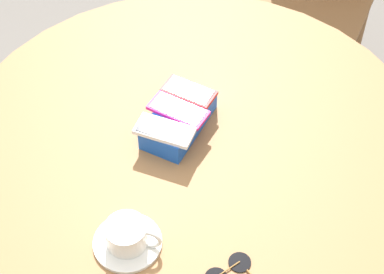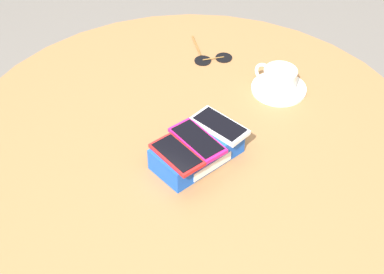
% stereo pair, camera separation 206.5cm
% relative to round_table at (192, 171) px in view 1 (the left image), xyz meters
% --- Properties ---
extents(round_table, '(1.16, 1.16, 0.77)m').
position_rel_round_table_xyz_m(round_table, '(0.00, 0.00, 0.00)').
color(round_table, '#2D2D2D').
rests_on(round_table, ground_plane).
extents(phone_box, '(0.23, 0.16, 0.06)m').
position_rel_round_table_xyz_m(phone_box, '(-0.04, -0.04, 0.14)').
color(phone_box, blue).
rests_on(phone_box, round_table).
extents(phone_red, '(0.10, 0.14, 0.01)m').
position_rel_round_table_xyz_m(phone_red, '(-0.11, -0.03, 0.17)').
color(phone_red, red).
rests_on(phone_red, phone_box).
extents(phone_magenta, '(0.11, 0.15, 0.01)m').
position_rel_round_table_xyz_m(phone_magenta, '(-0.04, -0.04, 0.17)').
color(phone_magenta, '#D11975').
rests_on(phone_magenta, phone_box).
extents(phone_white, '(0.09, 0.14, 0.01)m').
position_rel_round_table_xyz_m(phone_white, '(0.03, -0.06, 0.17)').
color(phone_white, silver).
rests_on(phone_white, phone_box).
extents(saucer, '(0.14, 0.14, 0.01)m').
position_rel_round_table_xyz_m(saucer, '(0.30, -0.08, 0.12)').
color(saucer, white).
rests_on(saucer, round_table).
extents(coffee_cup, '(0.09, 0.12, 0.06)m').
position_rel_round_table_xyz_m(coffee_cup, '(0.30, -0.08, 0.15)').
color(coffee_cup, white).
rests_on(coffee_cup, saucer).
extents(sunglasses, '(0.11, 0.16, 0.01)m').
position_rel_round_table_xyz_m(sunglasses, '(0.32, 0.14, 0.11)').
color(sunglasses, black).
rests_on(sunglasses, round_table).
extents(chair_near_window, '(0.53, 0.53, 0.79)m').
position_rel_round_table_xyz_m(chair_near_window, '(-1.01, 0.24, -0.22)').
color(chair_near_window, brown).
rests_on(chair_near_window, ground_plane).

